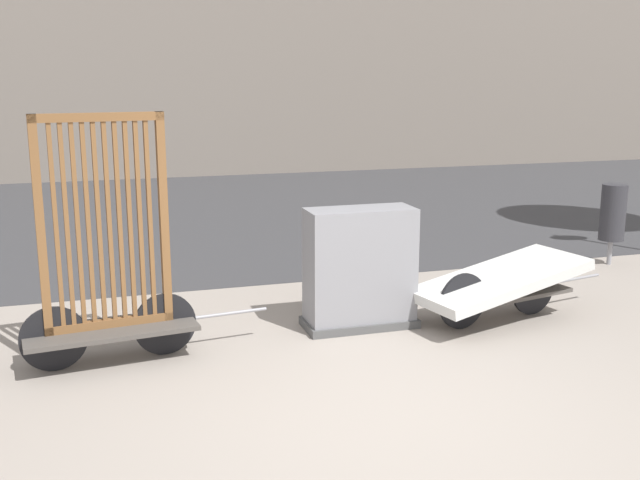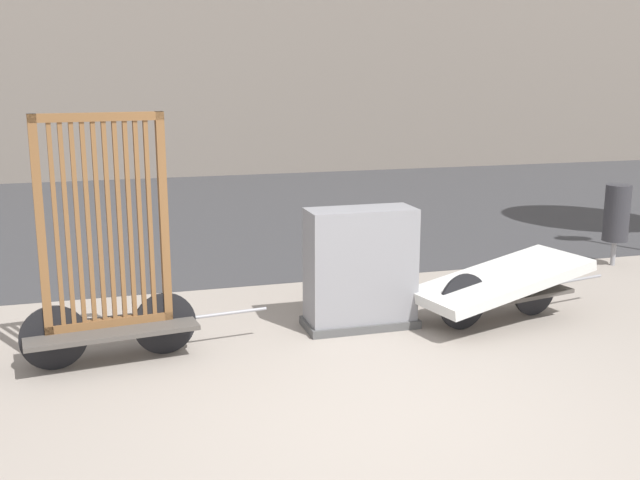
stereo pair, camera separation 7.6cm
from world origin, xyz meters
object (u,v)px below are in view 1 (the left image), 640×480
object	(u,v)px
trash_bin	(613,213)
bike_cart_with_bedframe	(108,276)
utility_cabinet	(360,272)
bike_cart_with_mattress	(500,283)

from	to	relation	value
trash_bin	bike_cart_with_bedframe	bearing A→B (deg)	-165.60
utility_cabinet	trash_bin	world-z (taller)	utility_cabinet
bike_cart_with_mattress	trash_bin	xyz separation A→B (m)	(2.59, 1.63, 0.29)
bike_cart_with_bedframe	bike_cart_with_mattress	size ratio (longest dim) A/B	0.92
bike_cart_with_mattress	trash_bin	distance (m)	3.07
utility_cabinet	trash_bin	bearing A→B (deg)	18.95
bike_cart_with_mattress	utility_cabinet	xyz separation A→B (m)	(-1.40, 0.26, 0.15)
bike_cart_with_bedframe	utility_cabinet	distance (m)	2.39
utility_cabinet	bike_cart_with_bedframe	bearing A→B (deg)	-173.66
utility_cabinet	trash_bin	xyz separation A→B (m)	(3.99, 1.37, 0.13)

